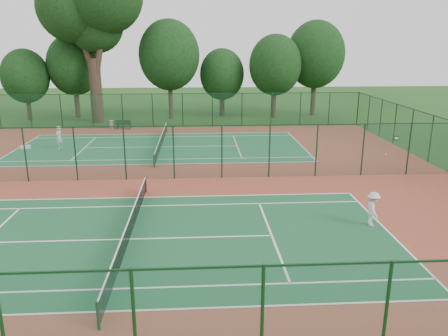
{
  "coord_description": "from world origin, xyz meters",
  "views": [
    {
      "loc": [
        3.15,
        -27.09,
        8.48
      ],
      "look_at": [
        4.56,
        -3.24,
        1.6
      ],
      "focal_mm": 35.0,
      "sensor_mm": 36.0,
      "label": 1
    }
  ],
  "objects_px": {
    "player_far": "(59,137)",
    "trash_bin": "(112,125)",
    "kit_bag": "(26,147)",
    "bench": "(123,124)",
    "big_tree": "(91,6)",
    "player_near": "(373,209)"
  },
  "relations": [
    {
      "from": "player_far",
      "to": "trash_bin",
      "type": "bearing_deg",
      "value": -178.09
    },
    {
      "from": "player_near",
      "to": "kit_bag",
      "type": "xyz_separation_m",
      "value": [
        -22.58,
        17.12,
        -0.7
      ]
    },
    {
      "from": "player_far",
      "to": "bench",
      "type": "xyz_separation_m",
      "value": [
        3.88,
        8.39,
        -0.46
      ]
    },
    {
      "from": "player_near",
      "to": "player_far",
      "type": "xyz_separation_m",
      "value": [
        -19.73,
        16.95,
        0.11
      ]
    },
    {
      "from": "player_near",
      "to": "player_far",
      "type": "distance_m",
      "value": 26.01
    },
    {
      "from": "player_near",
      "to": "player_far",
      "type": "bearing_deg",
      "value": 53.21
    },
    {
      "from": "player_far",
      "to": "kit_bag",
      "type": "distance_m",
      "value": 2.97
    },
    {
      "from": "player_far",
      "to": "kit_bag",
      "type": "relative_size",
      "value": 2.45
    },
    {
      "from": "big_tree",
      "to": "player_near",
      "type": "bearing_deg",
      "value": -57.32
    },
    {
      "from": "player_near",
      "to": "big_tree",
      "type": "bearing_deg",
      "value": 36.55
    },
    {
      "from": "kit_bag",
      "to": "player_far",
      "type": "bearing_deg",
      "value": -18.18
    },
    {
      "from": "player_near",
      "to": "big_tree",
      "type": "distance_m",
      "value": 37.25
    },
    {
      "from": "bench",
      "to": "trash_bin",
      "type": "bearing_deg",
      "value": 176.54
    },
    {
      "from": "big_tree",
      "to": "trash_bin",
      "type": "bearing_deg",
      "value": -64.28
    },
    {
      "from": "kit_bag",
      "to": "big_tree",
      "type": "relative_size",
      "value": 0.05
    },
    {
      "from": "trash_bin",
      "to": "bench",
      "type": "distance_m",
      "value": 1.23
    },
    {
      "from": "player_near",
      "to": "big_tree",
      "type": "relative_size",
      "value": 0.1
    },
    {
      "from": "player_far",
      "to": "trash_bin",
      "type": "xyz_separation_m",
      "value": [
        2.66,
        8.58,
        -0.53
      ]
    },
    {
      "from": "player_near",
      "to": "bench",
      "type": "distance_m",
      "value": 29.89
    },
    {
      "from": "trash_bin",
      "to": "big_tree",
      "type": "distance_m",
      "value": 12.62
    },
    {
      "from": "player_near",
      "to": "bench",
      "type": "xyz_separation_m",
      "value": [
        -15.85,
        25.34,
        -0.35
      ]
    },
    {
      "from": "bench",
      "to": "player_near",
      "type": "bearing_deg",
      "value": -52.78
    }
  ]
}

